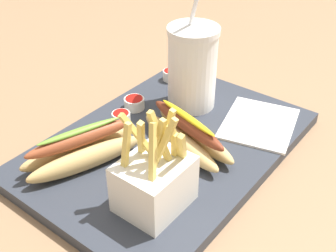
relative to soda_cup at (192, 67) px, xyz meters
The scene contains 10 objects.
ground_plane 0.16m from the soda_cup, 162.34° to the right, with size 2.40×2.40×0.02m, color #8C6B4C.
food_tray 0.15m from the soda_cup, 162.34° to the right, with size 0.46×0.32×0.02m, color #2D333D.
soda_cup is the anchor object (origin of this frame).
fries_basket 0.27m from the soda_cup, 155.33° to the right, with size 0.09×0.08×0.15m.
hot_dog_1 0.14m from the soda_cup, 147.72° to the right, with size 0.11×0.19×0.06m.
hot_dog_2 0.25m from the soda_cup, behind, with size 0.19×0.11×0.06m.
ketchup_cup_1 0.15m from the soda_cup, 154.11° to the left, with size 0.03×0.03×0.02m.
ketchup_cup_2 0.12m from the soda_cup, 136.05° to the left, with size 0.04×0.04×0.02m.
ketchup_cup_3 0.12m from the soda_cup, 59.79° to the left, with size 0.03×0.03×0.02m.
napkin_stack 0.15m from the soda_cup, 82.73° to the right, with size 0.14×0.11×0.00m, color white.
Camera 1 is at (-0.44, -0.35, 0.44)m, focal length 46.28 mm.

